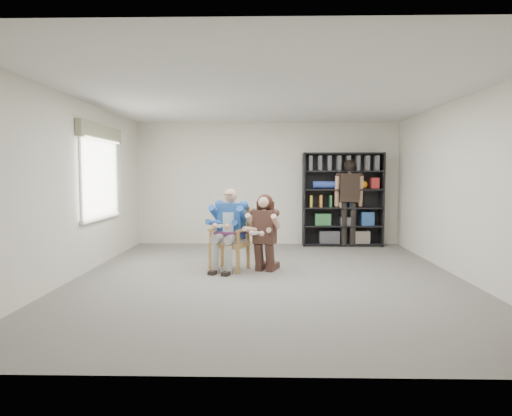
# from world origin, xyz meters

# --- Properties ---
(room_shell) EXTENTS (6.00, 7.00, 2.80)m
(room_shell) POSITION_xyz_m (0.00, 0.00, 1.40)
(room_shell) COLOR silver
(room_shell) RESTS_ON ground
(floor) EXTENTS (6.00, 7.00, 0.01)m
(floor) POSITION_xyz_m (0.00, 0.00, 0.00)
(floor) COLOR slate
(floor) RESTS_ON ground
(window_left) EXTENTS (0.16, 2.00, 1.75)m
(window_left) POSITION_xyz_m (-2.95, 1.00, 1.63)
(window_left) COLOR white
(window_left) RESTS_ON room_shell
(armchair) EXTENTS (0.78, 0.77, 1.07)m
(armchair) POSITION_xyz_m (-0.65, 0.56, 0.53)
(armchair) COLOR #A46B31
(armchair) RESTS_ON floor
(seated_man) EXTENTS (0.84, 0.98, 1.39)m
(seated_man) POSITION_xyz_m (-0.65, 0.56, 0.69)
(seated_man) COLOR #21468F
(seated_man) RESTS_ON floor
(kneeling_woman) EXTENTS (0.78, 0.98, 1.27)m
(kneeling_woman) POSITION_xyz_m (-0.07, 0.44, 0.64)
(kneeling_woman) COLOR #311C17
(kneeling_woman) RESTS_ON floor
(bookshelf) EXTENTS (1.80, 0.38, 2.10)m
(bookshelf) POSITION_xyz_m (1.70, 3.28, 1.05)
(bookshelf) COLOR black
(bookshelf) RESTS_ON floor
(standing_man) EXTENTS (0.60, 0.34, 1.92)m
(standing_man) POSITION_xyz_m (1.82, 3.18, 0.96)
(standing_man) COLOR black
(standing_man) RESTS_ON floor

